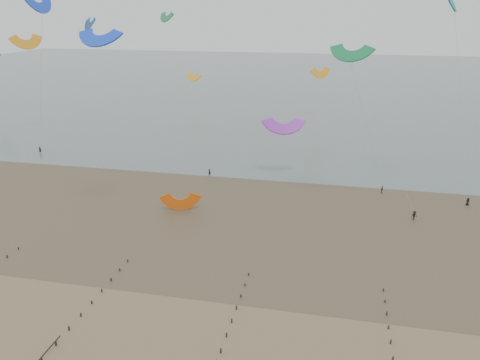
# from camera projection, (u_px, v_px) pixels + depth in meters

# --- Properties ---
(ground) EXTENTS (500.00, 500.00, 0.00)m
(ground) POSITION_uv_depth(u_px,v_px,m) (196.00, 326.00, 54.52)
(ground) COLOR brown
(ground) RESTS_ON ground
(sea_and_shore) EXTENTS (500.00, 665.00, 0.03)m
(sea_and_shore) POSITION_uv_depth(u_px,v_px,m) (229.00, 207.00, 86.88)
(sea_and_shore) COLOR #475654
(sea_and_shore) RESTS_ON ground
(kitesurfer_lead) EXTENTS (0.68, 0.57, 1.58)m
(kitesurfer_lead) POSITION_uv_depth(u_px,v_px,m) (210.00, 172.00, 102.88)
(kitesurfer_lead) COLOR black
(kitesurfer_lead) RESTS_ON ground
(kitesurfers) EXTENTS (150.93, 23.22, 1.75)m
(kitesurfers) POSITION_uv_depth(u_px,v_px,m) (463.00, 195.00, 90.19)
(kitesurfers) COLOR black
(kitesurfers) RESTS_ON ground
(grounded_kite) EXTENTS (7.41, 6.47, 3.46)m
(grounded_kite) POSITION_uv_depth(u_px,v_px,m) (181.00, 210.00, 85.89)
(grounded_kite) COLOR #E5560E
(grounded_kite) RESTS_ON ground
(kites_airborne) EXTENTS (236.81, 121.29, 40.65)m
(kites_airborne) POSITION_uv_depth(u_px,v_px,m) (219.00, 55.00, 127.92)
(kites_airborne) COLOR #2F78E3
(kites_airborne) RESTS_ON ground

